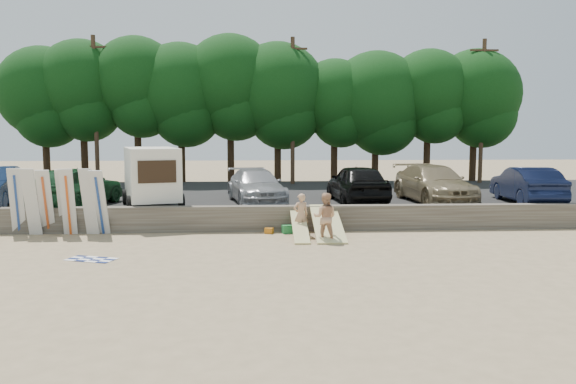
% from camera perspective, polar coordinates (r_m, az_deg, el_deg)
% --- Properties ---
extents(ground, '(120.00, 120.00, 0.00)m').
position_cam_1_polar(ground, '(19.36, -2.37, -5.50)').
color(ground, tan).
rests_on(ground, ground).
extents(seawall, '(44.00, 0.50, 1.00)m').
position_cam_1_polar(seawall, '(22.23, -2.50, -2.69)').
color(seawall, '#6B6356').
rests_on(seawall, ground).
extents(parking_lot, '(44.00, 14.50, 0.70)m').
position_cam_1_polar(parking_lot, '(29.68, -2.70, -0.78)').
color(parking_lot, '#282828').
rests_on(parking_lot, ground).
extents(treeline, '(33.44, 6.38, 9.44)m').
position_cam_1_polar(treeline, '(36.57, -3.01, 10.21)').
color(treeline, '#382616').
rests_on(treeline, parking_lot).
extents(utility_poles, '(25.80, 0.26, 9.00)m').
position_cam_1_polar(utility_poles, '(35.08, 0.47, 8.58)').
color(utility_poles, '#473321').
rests_on(utility_poles, parking_lot).
extents(box_trailer, '(3.12, 4.38, 2.54)m').
position_cam_1_polar(box_trailer, '(24.74, -13.69, 1.81)').
color(box_trailer, white).
rests_on(box_trailer, parking_lot).
extents(car_1, '(3.40, 5.62, 1.79)m').
position_cam_1_polar(car_1, '(25.77, -20.82, 0.57)').
color(car_1, '#173F21').
rests_on(car_1, parking_lot).
extents(car_2, '(3.07, 5.51, 1.51)m').
position_cam_1_polar(car_2, '(25.57, -3.27, 0.61)').
color(car_2, '#95969A').
rests_on(car_2, parking_lot).
extents(car_3, '(2.40, 5.28, 1.76)m').
position_cam_1_polar(car_3, '(25.68, 7.03, 0.87)').
color(car_3, black).
rests_on(car_3, parking_lot).
extents(car_4, '(2.87, 5.99, 1.68)m').
position_cam_1_polar(car_4, '(26.59, 14.59, 0.82)').
color(car_4, '#857555').
rests_on(car_4, parking_lot).
extents(car_5, '(2.15, 5.10, 1.64)m').
position_cam_1_polar(car_5, '(27.55, 23.09, 0.66)').
color(car_5, black).
rests_on(car_5, parking_lot).
extents(surfboard_upright_0, '(0.59, 0.62, 2.57)m').
position_cam_1_polar(surfboard_upright_0, '(23.53, -25.84, -0.89)').
color(surfboard_upright_0, silver).
rests_on(surfboard_upright_0, ground).
extents(surfboard_upright_1, '(0.54, 0.64, 2.55)m').
position_cam_1_polar(surfboard_upright_1, '(23.14, -24.62, -0.95)').
color(surfboard_upright_1, silver).
rests_on(surfboard_upright_1, ground).
extents(surfboard_upright_2, '(0.59, 0.85, 2.51)m').
position_cam_1_polar(surfboard_upright_2, '(23.05, -23.40, -0.98)').
color(surfboard_upright_2, silver).
rests_on(surfboard_upright_2, ground).
extents(surfboard_upright_3, '(0.60, 0.85, 2.51)m').
position_cam_1_polar(surfboard_upright_3, '(22.96, -21.74, -0.94)').
color(surfboard_upright_3, silver).
rests_on(surfboard_upright_3, ground).
extents(surfboard_upright_4, '(0.57, 0.69, 2.55)m').
position_cam_1_polar(surfboard_upright_4, '(22.67, -21.44, -0.96)').
color(surfboard_upright_4, silver).
rests_on(surfboard_upright_4, ground).
extents(surfboard_upright_5, '(0.60, 0.68, 2.55)m').
position_cam_1_polar(surfboard_upright_5, '(22.46, -19.57, -0.95)').
color(surfboard_upright_5, silver).
rests_on(surfboard_upright_5, ground).
extents(surfboard_upright_6, '(0.54, 0.87, 2.50)m').
position_cam_1_polar(surfboard_upright_6, '(22.30, -18.60, -1.03)').
color(surfboard_upright_6, silver).
rests_on(surfboard_upright_6, ground).
extents(surfboard_low_0, '(0.56, 2.89, 0.93)m').
position_cam_1_polar(surfboard_low_0, '(20.87, 1.17, -3.35)').
color(surfboard_low_0, '#CFC682').
rests_on(surfboard_low_0, ground).
extents(surfboard_low_1, '(0.56, 2.86, 1.05)m').
position_cam_1_polar(surfboard_low_1, '(20.91, 3.33, -3.19)').
color(surfboard_low_1, '#CFC682').
rests_on(surfboard_low_1, ground).
extents(surfboard_low_2, '(0.56, 2.91, 0.88)m').
position_cam_1_polar(surfboard_low_2, '(21.00, 4.75, -3.38)').
color(surfboard_low_2, '#CFC682').
rests_on(surfboard_low_2, ground).
extents(beachgoer_a, '(0.67, 0.53, 1.61)m').
position_cam_1_polar(beachgoer_a, '(21.09, 1.32, -2.32)').
color(beachgoer_a, tan).
rests_on(beachgoer_a, ground).
extents(beachgoer_b, '(0.99, 0.85, 1.76)m').
position_cam_1_polar(beachgoer_b, '(19.99, 3.79, -2.59)').
color(beachgoer_b, tan).
rests_on(beachgoer_b, ground).
extents(cooler, '(0.44, 0.37, 0.32)m').
position_cam_1_polar(cooler, '(21.72, -0.09, -3.80)').
color(cooler, '#279046').
rests_on(cooler, ground).
extents(gear_bag, '(0.37, 0.34, 0.22)m').
position_cam_1_polar(gear_bag, '(21.70, -1.93, -3.95)').
color(gear_bag, '#C36E16').
rests_on(gear_bag, ground).
extents(beach_towel, '(1.91, 1.91, 0.00)m').
position_cam_1_polar(beach_towel, '(18.36, -19.35, -6.47)').
color(beach_towel, white).
rests_on(beach_towel, ground).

